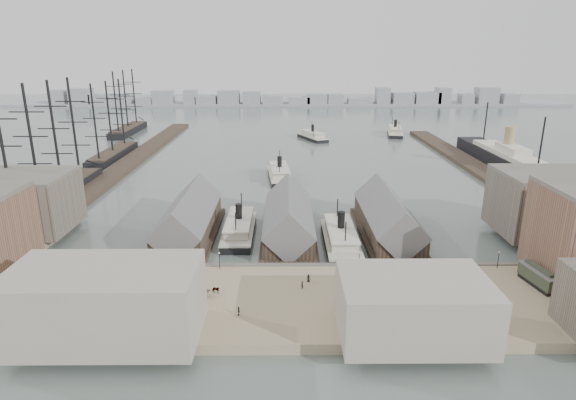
{
  "coord_description": "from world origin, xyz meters",
  "views": [
    {
      "loc": [
        -1.0,
        -101.53,
        47.09
      ],
      "look_at": [
        0.0,
        30.0,
        6.0
      ],
      "focal_mm": 30.0,
      "sensor_mm": 36.0,
      "label": 1
    }
  ],
  "objects_px": {
    "tram": "(538,277)",
    "horse_cart_right": "(413,308)",
    "ferry_docked_west": "(239,228)",
    "horse_cart_left": "(72,278)",
    "ocean_steamer": "(507,159)",
    "horse_cart_center": "(211,291)"
  },
  "relations": [
    {
      "from": "horse_cart_center",
      "to": "horse_cart_left",
      "type": "bearing_deg",
      "value": 100.49
    },
    {
      "from": "horse_cart_center",
      "to": "ocean_steamer",
      "type": "bearing_deg",
      "value": -22.27
    },
    {
      "from": "tram",
      "to": "horse_cart_center",
      "type": "distance_m",
      "value": 64.86
    },
    {
      "from": "ferry_docked_west",
      "to": "horse_cart_center",
      "type": "distance_m",
      "value": 36.0
    },
    {
      "from": "horse_cart_left",
      "to": "horse_cart_center",
      "type": "distance_m",
      "value": 29.63
    },
    {
      "from": "tram",
      "to": "horse_cart_right",
      "type": "distance_m",
      "value": 29.31
    },
    {
      "from": "horse_cart_left",
      "to": "horse_cart_center",
      "type": "relative_size",
      "value": 0.99
    },
    {
      "from": "ocean_steamer",
      "to": "ferry_docked_west",
      "type": "bearing_deg",
      "value": -143.76
    },
    {
      "from": "ocean_steamer",
      "to": "horse_cart_left",
      "type": "xyz_separation_m",
      "value": [
        -136.4,
        -107.34,
        -0.9
      ]
    },
    {
      "from": "tram",
      "to": "horse_cart_left",
      "type": "xyz_separation_m",
      "value": [
        -93.89,
        2.47,
        -1.01
      ]
    },
    {
      "from": "tram",
      "to": "horse_cart_right",
      "type": "relative_size",
      "value": 2.14
    },
    {
      "from": "horse_cart_left",
      "to": "horse_cart_right",
      "type": "bearing_deg",
      "value": -81.63
    },
    {
      "from": "horse_cart_center",
      "to": "horse_cart_right",
      "type": "bearing_deg",
      "value": -79.31
    },
    {
      "from": "ocean_steamer",
      "to": "horse_cart_left",
      "type": "bearing_deg",
      "value": -141.8
    },
    {
      "from": "horse_cart_right",
      "to": "horse_cart_center",
      "type": "bearing_deg",
      "value": 86.01
    },
    {
      "from": "ferry_docked_west",
      "to": "horse_cart_left",
      "type": "distance_m",
      "value": 43.69
    },
    {
      "from": "tram",
      "to": "horse_cart_left",
      "type": "bearing_deg",
      "value": 169.01
    },
    {
      "from": "horse_cart_left",
      "to": "horse_cart_right",
      "type": "xyz_separation_m",
      "value": [
        66.37,
        -12.5,
        0.03
      ]
    },
    {
      "from": "horse_cart_center",
      "to": "horse_cart_right",
      "type": "distance_m",
      "value": 37.91
    },
    {
      "from": "ferry_docked_west",
      "to": "horse_cart_right",
      "type": "distance_m",
      "value": 55.34
    },
    {
      "from": "ocean_steamer",
      "to": "horse_cart_left",
      "type": "distance_m",
      "value": 173.57
    },
    {
      "from": "ferry_docked_west",
      "to": "horse_cart_right",
      "type": "xyz_separation_m",
      "value": [
        34.97,
        -42.88,
        0.65
      ]
    }
  ]
}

